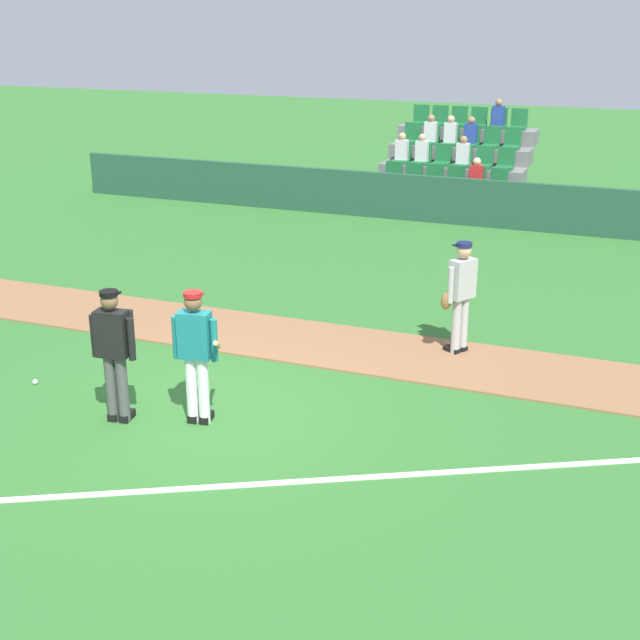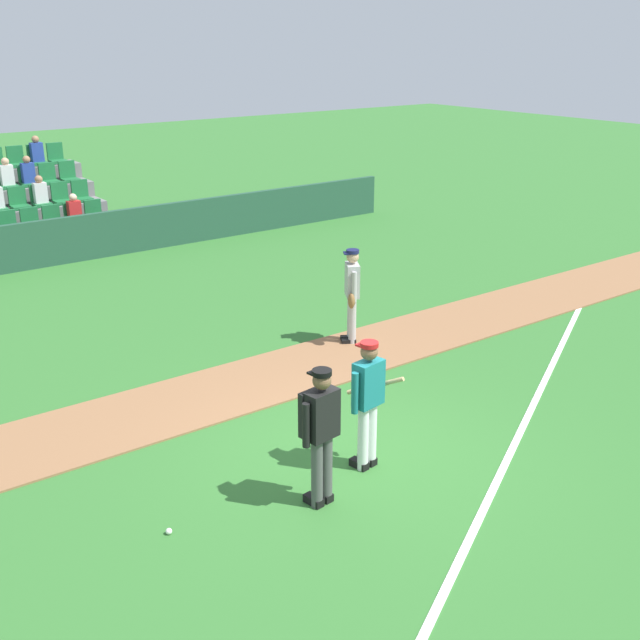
% 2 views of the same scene
% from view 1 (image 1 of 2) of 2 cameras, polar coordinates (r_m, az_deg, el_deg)
% --- Properties ---
extents(ground_plane, '(80.00, 80.00, 0.00)m').
position_cam_1_polar(ground_plane, '(11.43, -7.18, -6.16)').
color(ground_plane, '#33702D').
extents(infield_dirt_path, '(28.00, 1.80, 0.03)m').
position_cam_1_polar(infield_dirt_path, '(13.74, -1.64, -1.34)').
color(infield_dirt_path, '#936642').
rests_on(infield_dirt_path, ground).
extents(foul_line_chalk, '(10.60, 5.80, 0.01)m').
position_cam_1_polar(foul_line_chalk, '(10.04, 6.91, -10.07)').
color(foul_line_chalk, white).
rests_on(foul_line_chalk, ground).
extents(dugout_fence, '(20.00, 0.16, 1.14)m').
position_cam_1_polar(dugout_fence, '(21.58, 7.53, 7.92)').
color(dugout_fence, '#234C38').
rests_on(dugout_fence, ground).
extents(stadium_bleachers, '(3.90, 3.80, 2.70)m').
position_cam_1_polar(stadium_bleachers, '(23.75, 8.93, 9.40)').
color(stadium_bleachers, slate).
rests_on(stadium_bleachers, ground).
extents(batter_teal_jersey, '(0.73, 0.74, 1.76)m').
position_cam_1_polar(batter_teal_jersey, '(10.83, -8.19, -2.13)').
color(batter_teal_jersey, white).
rests_on(batter_teal_jersey, ground).
extents(umpire_home_plate, '(0.59, 0.34, 1.76)m').
position_cam_1_polar(umpire_home_plate, '(11.07, -13.46, -1.82)').
color(umpire_home_plate, '#4C4C4C').
rests_on(umpire_home_plate, ground).
extents(runner_grey_jersey, '(0.48, 0.59, 1.76)m').
position_cam_1_polar(runner_grey_jersey, '(13.10, 9.29, 1.71)').
color(runner_grey_jersey, '#B2B2B2').
rests_on(runner_grey_jersey, ground).
extents(baseball, '(0.07, 0.07, 0.07)m').
position_cam_1_polar(baseball, '(12.83, -18.34, -3.91)').
color(baseball, white).
rests_on(baseball, ground).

